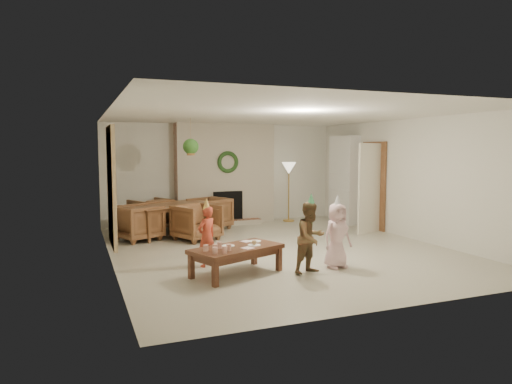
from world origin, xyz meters
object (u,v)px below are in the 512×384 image
dining_chair_left (139,222)px  child_plaid (311,238)px  dining_table (173,220)px  child_pink (337,236)px  dining_chair_near (197,222)px  dining_chair_right (210,213)px  coffee_table_top (236,249)px  dining_chair_far (151,214)px  child_red (207,236)px

dining_chair_left → child_plaid: size_ratio=0.75×
dining_table → child_pink: (1.86, -3.74, 0.18)m
dining_chair_near → child_pink: bearing=-87.7°
dining_chair_right → coffee_table_top: bearing=-34.6°
dining_chair_far → child_red: size_ratio=0.85×
child_plaid → child_pink: child_plaid is taller
dining_chair_near → child_pink: 3.34m
coffee_table_top → dining_chair_right: bearing=58.1°
dining_table → child_plaid: bearing=-95.7°
dining_chair_far → child_red: (0.32, -3.67, 0.11)m
child_pink → dining_chair_far: bearing=107.4°
dining_table → child_red: size_ratio=1.98×
dining_chair_right → child_pink: (0.90, -4.18, 0.14)m
dining_chair_far → child_red: 3.69m
coffee_table_top → child_red: 0.70m
dining_table → dining_chair_near: (0.35, -0.76, 0.04)m
dining_table → dining_chair_far: bearing=90.0°
child_red → coffee_table_top: bearing=85.7°
dining_chair_near → child_plaid: child_plaid is taller
child_red → child_plaid: child_plaid is taller
child_pink → child_red: bearing=147.5°
dining_chair_near → dining_table: bearing=90.0°
dining_chair_right → child_pink: 4.28m
child_red → dining_chair_far: bearing=-112.9°
dining_table → dining_chair_far: size_ratio=2.34×
dining_table → coffee_table_top: dining_table is taller
dining_chair_near → dining_chair_far: (-0.70, 1.53, 0.00)m
dining_chair_near → dining_chair_far: 1.68m
dining_chair_far → coffee_table_top: dining_chair_far is taller
child_plaid → dining_chair_right: bearing=77.6°
child_red → dining_chair_right: bearing=-134.3°
dining_table → dining_chair_right: bearing=-0.0°
dining_chair_far → child_pink: (2.21, -4.50, 0.14)m
dining_table → dining_chair_right: dining_chair_right is taller
dining_chair_near → dining_chair_right: size_ratio=1.00×
child_red → child_pink: size_ratio=0.94×
child_red → child_plaid: (1.35, -0.96, 0.06)m
dining_chair_left → coffee_table_top: bearing=173.1°
dining_chair_far → dining_chair_left: (-0.41, -1.12, 0.00)m
dining_chair_left → dining_chair_far: bearing=-45.0°
child_plaid → child_pink: 0.55m
dining_chair_left → child_plaid: (2.09, -3.52, 0.17)m
dining_chair_left → child_plaid: 4.10m
dining_chair_near → dining_chair_far: same height
dining_chair_near → coffee_table_top: size_ratio=0.60×
dining_table → coffee_table_top: bearing=-110.5°
coffee_table_top → child_plaid: size_ratio=1.26×
dining_chair_right → coffee_table_top: size_ratio=0.60×
dining_chair_near → dining_chair_right: 1.35m
dining_table → coffee_table_top: 3.56m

